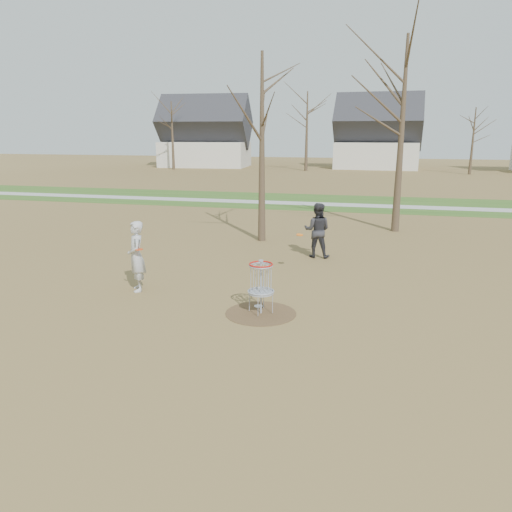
{
  "coord_description": "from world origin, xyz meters",
  "views": [
    {
      "loc": [
        2.75,
        -11.52,
        4.44
      ],
      "look_at": [
        -0.5,
        1.5,
        1.1
      ],
      "focal_mm": 35.0,
      "sensor_mm": 36.0,
      "label": 1
    }
  ],
  "objects_px": {
    "disc_golf_basket": "(261,279)",
    "player_standing": "(136,256)",
    "player_throwing": "(317,230)",
    "disc_grounded": "(258,306)"
  },
  "relations": [
    {
      "from": "player_throwing",
      "to": "disc_grounded",
      "type": "height_order",
      "value": "player_throwing"
    },
    {
      "from": "player_standing",
      "to": "disc_golf_basket",
      "type": "bearing_deg",
      "value": 43.99
    },
    {
      "from": "player_throwing",
      "to": "disc_grounded",
      "type": "relative_size",
      "value": 9.04
    },
    {
      "from": "player_throwing",
      "to": "disc_grounded",
      "type": "bearing_deg",
      "value": 82.86
    },
    {
      "from": "player_throwing",
      "to": "disc_golf_basket",
      "type": "height_order",
      "value": "player_throwing"
    },
    {
      "from": "disc_golf_basket",
      "to": "player_standing",
      "type": "bearing_deg",
      "value": 165.81
    },
    {
      "from": "player_throwing",
      "to": "disc_grounded",
      "type": "distance_m",
      "value": 5.87
    },
    {
      "from": "player_throwing",
      "to": "disc_golf_basket",
      "type": "relative_size",
      "value": 1.47
    },
    {
      "from": "disc_golf_basket",
      "to": "player_throwing",
      "type": "bearing_deg",
      "value": 84.35
    },
    {
      "from": "player_standing",
      "to": "disc_grounded",
      "type": "bearing_deg",
      "value": 50.01
    }
  ]
}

